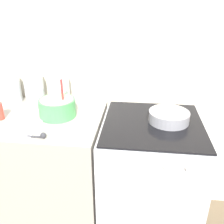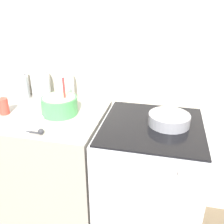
{
  "view_description": "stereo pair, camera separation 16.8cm",
  "coord_description": "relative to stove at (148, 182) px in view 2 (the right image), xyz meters",
  "views": [
    {
      "loc": [
        0.25,
        -1.14,
        1.7
      ],
      "look_at": [
        0.07,
        0.37,
        0.99
      ],
      "focal_mm": 40.0,
      "sensor_mm": 36.0,
      "label": 1
    },
    {
      "loc": [
        0.42,
        -1.11,
        1.7
      ],
      "look_at": [
        0.07,
        0.37,
        0.99
      ],
      "focal_mm": 40.0,
      "sensor_mm": 36.0,
      "label": 2
    }
  ],
  "objects": [
    {
      "name": "measuring_spoon",
      "position": [
        -0.66,
        -0.27,
        0.49
      ],
      "size": [
        0.12,
        0.04,
        0.04
      ],
      "color": "#333338",
      "rests_on": "countertop_cabinet"
    },
    {
      "name": "storage_jar_right",
      "position": [
        -0.7,
        0.24,
        0.57
      ],
      "size": [
        0.14,
        0.14,
        0.24
      ],
      "color": "silver",
      "rests_on": "countertop_cabinet"
    },
    {
      "name": "tin_can",
      "position": [
        -1.04,
        -0.07,
        0.53
      ],
      "size": [
        0.07,
        0.07,
        0.11
      ],
      "color": "#CC3F33",
      "rests_on": "countertop_cabinet"
    },
    {
      "name": "countertop_cabinet",
      "position": [
        -0.79,
        0.0,
        0.0
      ],
      "size": [
        0.87,
        0.69,
        0.94
      ],
      "color": "#9E998E",
      "rests_on": "ground_plane"
    },
    {
      "name": "mixing_bowl",
      "position": [
        -0.66,
        0.03,
        0.54
      ],
      "size": [
        0.25,
        0.25,
        0.27
      ],
      "color": "#4CA559",
      "rests_on": "countertop_cabinet"
    },
    {
      "name": "stove",
      "position": [
        0.0,
        0.0,
        0.0
      ],
      "size": [
        0.68,
        0.71,
        0.94
      ],
      "color": "silver",
      "rests_on": "ground_plane"
    },
    {
      "name": "storage_jar_middle",
      "position": [
        -0.9,
        0.24,
        0.57
      ],
      "size": [
        0.14,
        0.14,
        0.24
      ],
      "color": "silver",
      "rests_on": "countertop_cabinet"
    },
    {
      "name": "wall_back",
      "position": [
        -0.35,
        0.37,
        0.73
      ],
      "size": [
        4.75,
        0.05,
        2.4
      ],
      "color": "beige",
      "rests_on": "ground_plane"
    },
    {
      "name": "recipe_page",
      "position": [
        -0.83,
        -0.18,
        0.47
      ],
      "size": [
        0.21,
        0.27,
        0.01
      ],
      "color": "white",
      "rests_on": "countertop_cabinet"
    },
    {
      "name": "baking_pan",
      "position": [
        0.1,
        0.03,
        0.51
      ],
      "size": [
        0.27,
        0.27,
        0.07
      ],
      "color": "gray",
      "rests_on": "stove"
    },
    {
      "name": "storage_jar_left",
      "position": [
        -1.11,
        0.24,
        0.56
      ],
      "size": [
        0.18,
        0.18,
        0.21
      ],
      "color": "silver",
      "rests_on": "countertop_cabinet"
    }
  ]
}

